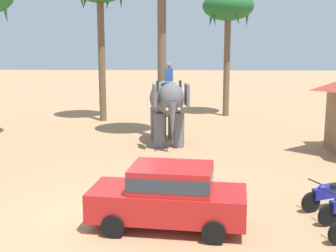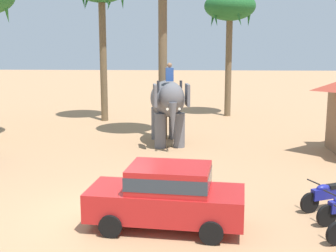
# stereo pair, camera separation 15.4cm
# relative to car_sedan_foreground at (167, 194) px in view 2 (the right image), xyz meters

# --- Properties ---
(ground_plane) EXTENTS (120.00, 120.00, 0.00)m
(ground_plane) POSITION_rel_car_sedan_foreground_xyz_m (-1.74, 0.83, -0.93)
(ground_plane) COLOR tan
(car_sedan_foreground) EXTENTS (4.27, 2.24, 1.70)m
(car_sedan_foreground) POSITION_rel_car_sedan_foreground_xyz_m (0.00, 0.00, 0.00)
(car_sedan_foreground) COLOR red
(car_sedan_foreground) RESTS_ON ground
(elephant_with_mahout) EXTENTS (2.10, 3.99, 3.88)m
(elephant_with_mahout) POSITION_rel_car_sedan_foreground_xyz_m (-0.40, 9.86, 1.06)
(elephant_with_mahout) COLOR slate
(elephant_with_mahout) RESTS_ON ground
(motorcycle_fourth_in_row) EXTENTS (1.69, 0.88, 0.94)m
(motorcycle_fourth_in_row) POSITION_rel_car_sedan_foreground_xyz_m (4.60, 1.46, -0.46)
(motorcycle_fourth_in_row) COLOR black
(motorcycle_fourth_in_row) RESTS_ON ground
(palm_tree_leaning_seaward) EXTENTS (3.20, 3.20, 7.82)m
(palm_tree_leaning_seaward) POSITION_rel_car_sedan_foreground_xyz_m (3.10, 18.15, 5.78)
(palm_tree_leaning_seaward) COLOR brown
(palm_tree_leaning_seaward) RESTS_ON ground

